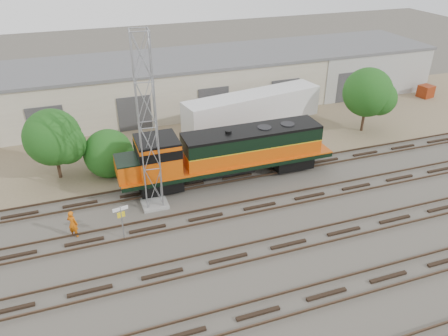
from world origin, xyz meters
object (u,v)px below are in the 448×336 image
object	(u,v)px
locomotive	(225,153)
signal_tower	(148,128)
semi_trailer	(256,109)
worker	(73,224)

from	to	relation	value
locomotive	signal_tower	world-z (taller)	signal_tower
signal_tower	semi_trailer	distance (m)	14.83
locomotive	semi_trailer	xyz separation A→B (m)	(5.57, 7.06, 0.28)
locomotive	signal_tower	distance (m)	7.14
locomotive	signal_tower	size ratio (longest dim) A/B	1.38
signal_tower	worker	size ratio (longest dim) A/B	6.39
worker	signal_tower	bearing A→B (deg)	-125.30
locomotive	worker	bearing A→B (deg)	-162.59
locomotive	worker	world-z (taller)	locomotive
locomotive	semi_trailer	size ratio (longest dim) A/B	1.22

